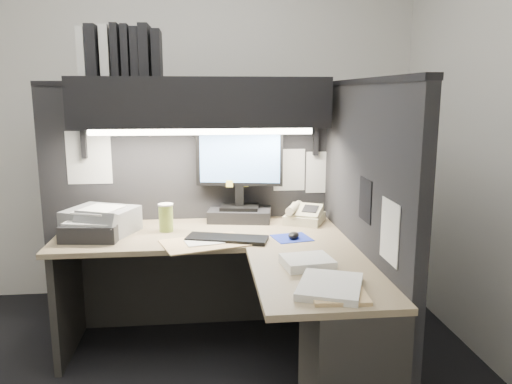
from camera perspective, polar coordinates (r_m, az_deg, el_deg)
wall_back at (r=3.88m, az=-8.04°, el=8.08°), size 3.50×0.04×2.70m
wall_front at (r=0.90m, az=-14.16°, el=-2.16°), size 3.50×0.04×2.70m
partition_back at (r=3.38m, az=-7.59°, el=-1.76°), size 1.90×0.06×1.60m
partition_right at (r=2.79m, az=11.98°, el=-4.72°), size 0.06×1.50×1.60m
desk at (r=2.63m, az=1.01°, el=-13.77°), size 1.70×1.53×0.73m
overhead_shelf at (r=3.12m, az=-6.23°, el=10.16°), size 1.55×0.34×0.30m
task_light_tube at (r=2.99m, az=-6.17°, el=6.85°), size 1.32×0.04×0.04m
monitor at (r=3.25m, az=-1.89°, el=0.83°), size 0.56×0.31×0.60m
keyboard at (r=2.85m, az=-3.33°, el=-5.35°), size 0.48×0.28×0.02m
mousepad at (r=2.91m, az=4.11°, el=-5.25°), size 0.24×0.23×0.00m
mouse at (r=2.89m, az=4.31°, el=-4.95°), size 0.09×0.11×0.04m
telephone at (r=3.25m, az=5.57°, el=-2.71°), size 0.31×0.31×0.09m
coffee_cup at (r=3.07m, az=-10.25°, el=-2.98°), size 0.09×0.09×0.16m
printer at (r=3.13m, az=-17.27°, el=-3.17°), size 0.47×0.44×0.15m
notebook_stack at (r=3.04m, az=-18.09°, el=-4.15°), size 0.35×0.31×0.10m
open_folder at (r=2.81m, az=-5.93°, el=-5.81°), size 0.52×0.42×0.01m
paper_stack_a at (r=2.45m, az=5.88°, el=-7.97°), size 0.26×0.23×0.04m
paper_stack_b at (r=2.18m, az=8.46°, el=-10.62°), size 0.36×0.39×0.03m
manila_stack at (r=2.16m, az=9.19°, el=-11.06°), size 0.25×0.31×0.02m
binder_row at (r=3.17m, az=-15.10°, el=15.19°), size 0.46×0.25×0.30m
pinned_papers at (r=2.98m, az=-0.35°, el=1.57°), size 1.76×1.31×0.51m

